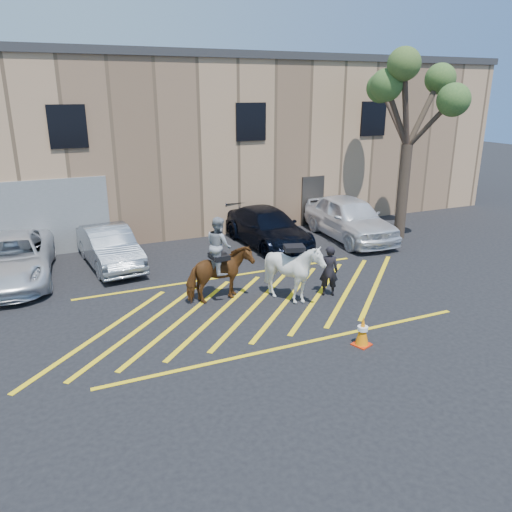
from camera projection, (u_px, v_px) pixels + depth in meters
name	position (u px, v px, depth m)	size (l,w,h in m)	color
ground	(251.00, 302.00, 14.40)	(90.00, 90.00, 0.00)	black
car_white_pickup	(11.00, 259.00, 15.77)	(2.42, 5.26, 1.46)	silver
car_silver_sedan	(110.00, 247.00, 17.15)	(1.45, 4.16, 1.37)	#8F959C
car_blue_suv	(268.00, 228.00, 19.49)	(1.99, 4.90, 1.42)	black
car_white_suv	(349.00, 218.00, 20.35)	(2.05, 5.10, 1.74)	white
handler	(329.00, 271.00, 14.65)	(0.56, 0.37, 1.53)	black
warehouse	(151.00, 138.00, 23.66)	(32.42, 10.20, 7.30)	tan
hatching_zone	(255.00, 305.00, 14.13)	(12.60, 5.12, 0.01)	yellow
mounted_bay	(219.00, 268.00, 14.16)	(1.97, 1.04, 2.50)	brown
saddled_white	(294.00, 272.00, 14.16)	(1.85, 1.97, 1.81)	silver
traffic_cone	(363.00, 331.00, 11.83)	(0.49, 0.49, 0.73)	red
tree	(412.00, 94.00, 18.91)	(3.99, 4.37, 7.31)	#423528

